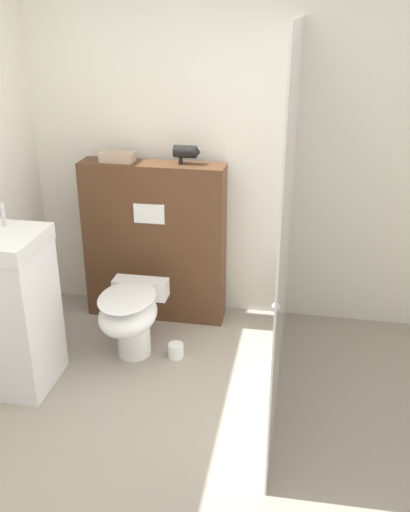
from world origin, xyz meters
The scene contains 9 objects.
ground_plane centered at (0.00, 0.00, 0.00)m, with size 12.00×12.00×0.00m, color #9E9384.
wall_back centered at (0.00, 1.94, 1.25)m, with size 8.00×0.06×2.50m.
partition_panel centered at (-0.37, 1.73, 0.59)m, with size 1.03×0.24×1.18m.
shower_glass centered at (0.61, 0.99, 1.07)m, with size 0.04×1.84×2.13m.
toilet centered at (-0.38, 1.12, 0.32)m, with size 0.38×0.61×0.49m.
sink_vanity centered at (-1.02, 0.73, 0.50)m, with size 0.52×0.47×1.14m.
hair_drier centered at (-0.13, 1.75, 1.27)m, with size 0.19×0.09×0.13m.
folded_towel centered at (-0.61, 1.73, 1.22)m, with size 0.23×0.13×0.07m.
spare_toilet_roll centered at (-0.09, 1.17, 0.05)m, with size 0.10×0.10×0.10m.
Camera 1 is at (0.69, -2.01, 2.16)m, focal length 40.00 mm.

